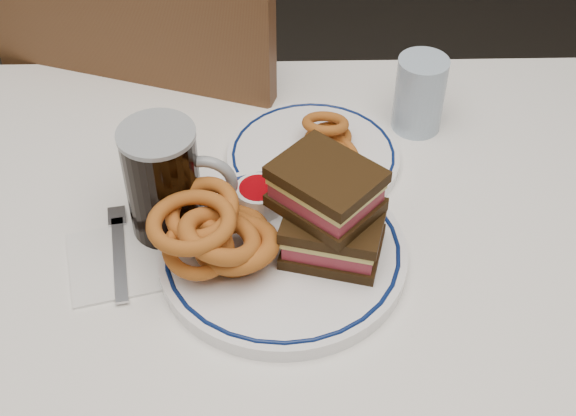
{
  "coord_description": "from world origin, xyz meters",
  "views": [
    {
      "loc": [
        0.05,
        -0.66,
        1.48
      ],
      "look_at": [
        0.06,
        0.02,
        0.82
      ],
      "focal_mm": 50.0,
      "sensor_mm": 36.0,
      "label": 1
    }
  ],
  "objects_px": {
    "far_plate": "(313,157)",
    "chair_far": "(179,130)",
    "main_plate": "(283,253)",
    "reuben_sandwich": "(330,212)",
    "beer_mug": "(165,181)"
  },
  "relations": [
    {
      "from": "chair_far",
      "to": "reuben_sandwich",
      "type": "relative_size",
      "value": 6.71
    },
    {
      "from": "main_plate",
      "to": "far_plate",
      "type": "height_order",
      "value": "main_plate"
    },
    {
      "from": "reuben_sandwich",
      "to": "beer_mug",
      "type": "relative_size",
      "value": 0.97
    },
    {
      "from": "chair_far",
      "to": "beer_mug",
      "type": "relative_size",
      "value": 6.49
    },
    {
      "from": "far_plate",
      "to": "main_plate",
      "type": "bearing_deg",
      "value": -103.91
    },
    {
      "from": "reuben_sandwich",
      "to": "beer_mug",
      "type": "bearing_deg",
      "value": 163.7
    },
    {
      "from": "main_plate",
      "to": "far_plate",
      "type": "xyz_separation_m",
      "value": [
        0.05,
        0.18,
        -0.0
      ]
    },
    {
      "from": "main_plate",
      "to": "chair_far",
      "type": "bearing_deg",
      "value": 109.83
    },
    {
      "from": "reuben_sandwich",
      "to": "chair_far",
      "type": "bearing_deg",
      "value": 115.16
    },
    {
      "from": "far_plate",
      "to": "chair_far",
      "type": "bearing_deg",
      "value": 124.78
    },
    {
      "from": "beer_mug",
      "to": "reuben_sandwich",
      "type": "bearing_deg",
      "value": -16.3
    },
    {
      "from": "main_plate",
      "to": "reuben_sandwich",
      "type": "xyz_separation_m",
      "value": [
        0.05,
        0.0,
        0.07
      ]
    },
    {
      "from": "main_plate",
      "to": "reuben_sandwich",
      "type": "height_order",
      "value": "reuben_sandwich"
    },
    {
      "from": "main_plate",
      "to": "far_plate",
      "type": "bearing_deg",
      "value": 76.09
    },
    {
      "from": "reuben_sandwich",
      "to": "far_plate",
      "type": "xyz_separation_m",
      "value": [
        -0.01,
        0.18,
        -0.07
      ]
    }
  ]
}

